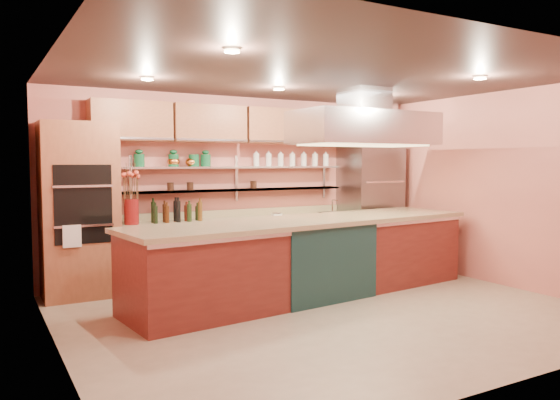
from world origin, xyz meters
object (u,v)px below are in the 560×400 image
refrigerator (370,204)px  island (309,257)px  copper_kettle (191,162)px  green_canister (194,161)px  kitchen_scale (277,214)px  flower_vase (131,212)px

refrigerator → island: size_ratio=0.43×
island → copper_kettle: bearing=117.0°
copper_kettle → green_canister: size_ratio=0.90×
island → green_canister: bearing=115.8°
green_canister → copper_kettle: bearing=180.0°
island → refrigerator: bearing=26.6°
copper_kettle → green_canister: (0.05, 0.00, 0.03)m
island → kitchen_scale: (0.28, 1.39, 0.45)m
refrigerator → kitchen_scale: (-1.85, 0.01, -0.08)m
refrigerator → copper_kettle: size_ratio=13.03×
kitchen_scale → flower_vase: bearing=156.7°
island → copper_kettle: 2.30m
refrigerator → flower_vase: bearing=179.9°
kitchen_scale → green_canister: bearing=147.0°
island → copper_kettle: size_ratio=30.65×
kitchen_scale → copper_kettle: (-1.33, 0.22, 0.81)m
refrigerator → island: (-2.14, -1.38, -0.53)m
refrigerator → kitchen_scale: size_ratio=14.77×
refrigerator → green_canister: size_ratio=11.71×
kitchen_scale → copper_kettle: 1.57m
flower_vase → copper_kettle: (0.94, 0.22, 0.67)m
island → kitchen_scale: bearing=72.3°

